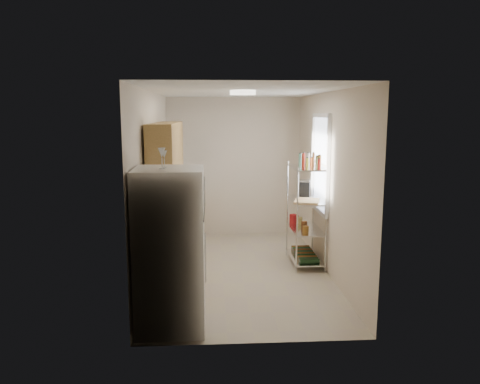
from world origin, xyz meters
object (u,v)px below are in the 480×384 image
(rice_cooker, at_px, (176,201))
(frying_pan_large, at_px, (175,200))
(refrigerator, at_px, (170,250))
(espresso_machine, at_px, (305,189))
(cutting_board, at_px, (307,201))

(rice_cooker, relative_size, frying_pan_large, 1.24)
(refrigerator, distance_m, frying_pan_large, 2.67)
(refrigerator, bearing_deg, rice_cooker, 92.48)
(frying_pan_large, distance_m, espresso_machine, 2.10)
(frying_pan_large, bearing_deg, espresso_machine, -35.74)
(frying_pan_large, xyz_separation_m, espresso_machine, (2.04, -0.44, 0.23))
(refrigerator, height_order, rice_cooker, refrigerator)
(rice_cooker, height_order, cutting_board, rice_cooker)
(refrigerator, xyz_separation_m, frying_pan_large, (-0.15, 2.67, 0.05))
(refrigerator, height_order, cutting_board, refrigerator)
(frying_pan_large, distance_m, cutting_board, 2.16)
(refrigerator, relative_size, rice_cooker, 6.00)
(rice_cooker, relative_size, espresso_machine, 1.06)
(frying_pan_large, height_order, espresso_machine, espresso_machine)
(rice_cooker, distance_m, frying_pan_large, 0.65)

